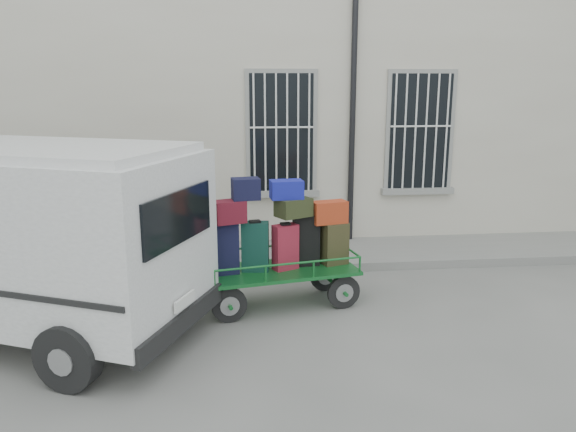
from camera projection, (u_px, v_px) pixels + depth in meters
The scene contains 5 objects.
ground at pixel (328, 303), 8.28m from camera, with size 80.00×80.00×0.00m, color #62625D.
building at pixel (288, 91), 12.92m from camera, with size 24.00×5.15×6.00m.
sidewalk at pixel (307, 254), 10.39m from camera, with size 24.00×1.70×0.15m, color gray.
luggage_cart at pixel (279, 244), 8.00m from camera, with size 2.59×1.37×1.91m.
van at pixel (8, 228), 7.01m from camera, with size 5.24×3.78×2.45m.
Camera 1 is at (-1.40, -7.66, 3.15)m, focal length 35.00 mm.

